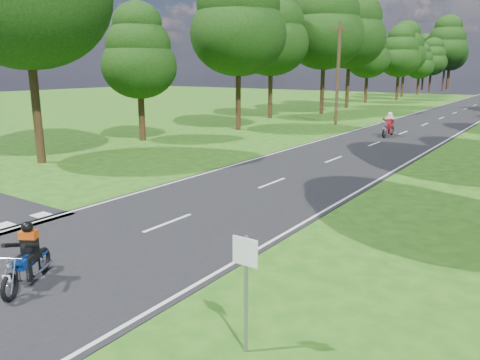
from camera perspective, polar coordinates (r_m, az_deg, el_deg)
The scene contains 7 objects.
ground at distance 12.81m, azimuth -14.98°, elevation -7.52°, with size 160.00×160.00×0.00m, color #1F5513.
main_road at distance 58.51m, azimuth 25.81°, elevation 7.82°, with size 7.00×140.00×0.02m, color black.
road_markings at distance 56.69m, azimuth 25.36°, elevation 7.74°, with size 7.40×140.00×0.01m.
telegraph_pole at distance 38.74m, azimuth 11.85°, elevation 12.64°, with size 1.20×0.26×8.00m.
road_sign at distance 7.45m, azimuth 0.68°, elevation -11.58°, with size 0.45×0.07×2.00m.
rider_near_blue at distance 10.84m, azimuth -24.70°, elevation -8.29°, with size 0.54×1.63×1.36m, color navy, non-canonical shape.
rider_far_red at distance 32.75m, azimuth 17.66°, elevation 6.47°, with size 0.64×1.93×1.61m, color #9C120C, non-canonical shape.
Camera 1 is at (9.27, -7.60, 4.51)m, focal length 35.00 mm.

